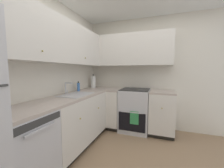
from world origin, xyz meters
TOP-DOWN VIEW (x-y plane):
  - wall_back at (0.00, 1.54)m, footprint 3.52×0.05m
  - wall_right at (1.74, 0.00)m, footprint 0.05×3.13m
  - dishwasher at (-0.58, 1.21)m, footprint 0.60×0.63m
  - lower_cabinets_back at (0.42, 1.22)m, footprint 1.39×0.62m
  - countertop_back at (0.42, 1.21)m, footprint 2.59×0.60m
  - lower_cabinets_right at (1.42, 0.12)m, footprint 0.62×1.38m
  - countertop_right at (1.41, 0.12)m, footprint 0.60×1.38m
  - oven_range at (1.43, 0.35)m, footprint 0.68×0.62m
  - upper_cabinets_back at (0.26, 1.35)m, footprint 2.27×0.34m
  - upper_cabinets_right at (1.55, 0.55)m, footprint 0.32×1.93m
  - sink at (0.44, 1.18)m, footprint 0.59×0.40m
  - faucet at (0.45, 1.39)m, footprint 0.07×0.16m
  - soap_bottle at (0.82, 1.39)m, footprint 0.06×0.06m
  - paper_towel_roll at (1.43, 1.37)m, footprint 0.11×0.11m

SIDE VIEW (x-z plane):
  - dishwasher at x=-0.58m, z-range 0.00..0.88m
  - lower_cabinets_right at x=1.42m, z-range 0.00..0.88m
  - lower_cabinets_back at x=0.42m, z-range 0.00..0.88m
  - oven_range at x=1.43m, z-range -0.07..1.00m
  - sink at x=0.44m, z-range 0.83..0.92m
  - countertop_back at x=0.42m, z-range 0.88..0.91m
  - countertop_right at x=1.41m, z-range 0.88..0.91m
  - soap_bottle at x=0.82m, z-range 0.90..1.10m
  - faucet at x=0.45m, z-range 0.94..1.14m
  - paper_towel_roll at x=1.43m, z-range 0.89..1.23m
  - wall_back at x=0.00m, z-range 0.00..2.52m
  - wall_right at x=1.74m, z-range 0.00..2.52m
  - upper_cabinets_back at x=0.26m, z-range 1.44..2.14m
  - upper_cabinets_right at x=1.55m, z-range 1.44..2.14m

